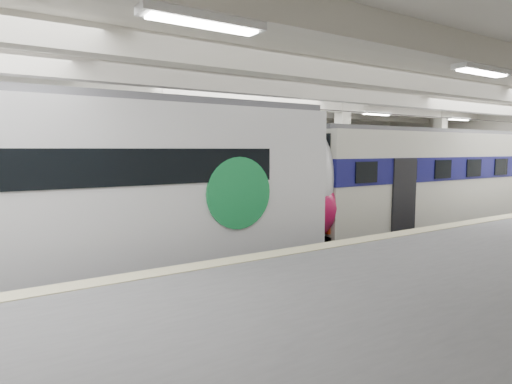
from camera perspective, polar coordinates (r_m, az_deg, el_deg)
station_hall at (r=12.32m, az=10.00°, el=4.90°), size 36.00×24.00×5.75m
modern_emu at (r=11.27m, az=-16.88°, el=-0.13°), size 14.65×3.02×4.69m
older_rer at (r=18.59m, az=21.66°, el=1.58°), size 12.56×2.77×4.18m
far_train at (r=17.35m, az=-12.94°, el=1.55°), size 13.26×3.33×4.23m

